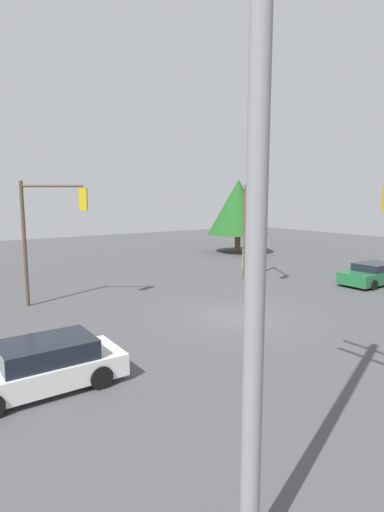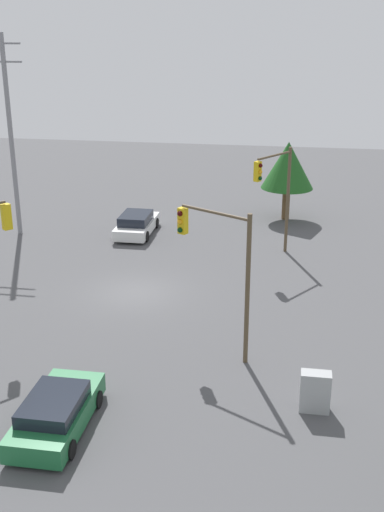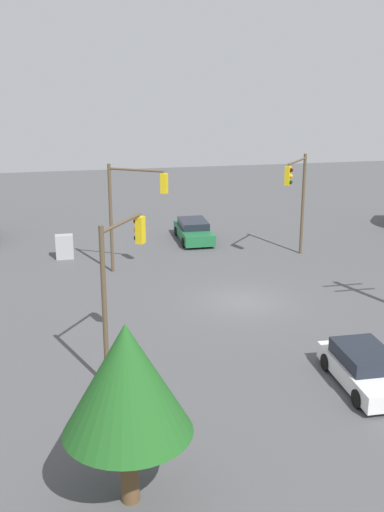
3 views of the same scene
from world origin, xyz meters
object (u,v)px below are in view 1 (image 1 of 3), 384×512
Objects in this scene: sedan_green at (373,274)px; sedan_white at (42,366)px; traffic_signal_cross at (250,217)px; traffic_signal_main at (49,222)px; electrical_cabinet at (250,259)px.

sedan_white reaches higher than sedan_green.
traffic_signal_cross reaches higher than sedan_green.
sedan_green is 0.74× the size of traffic_signal_main.
electrical_cabinet is at bearing 41.35° from traffic_signal_main.
traffic_signal_cross reaches higher than sedan_white.
traffic_signal_main reaches higher than sedan_green.
traffic_signal_cross is at bearing 52.85° from sedan_green.
traffic_signal_main is at bearing -82.13° from electrical_cabinet.
electrical_cabinet is (-3.76, 3.55, -3.40)m from traffic_signal_cross.
sedan_white is 20.71m from electrical_cabinet.
traffic_signal_cross reaches higher than electrical_cabinet.
sedan_green is 1.00× the size of sedan_white.
sedan_white is 0.74× the size of traffic_signal_cross.
electrical_cabinet is at bearing 166.05° from traffic_signal_cross.
sedan_white is 9.65m from traffic_signal_main.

